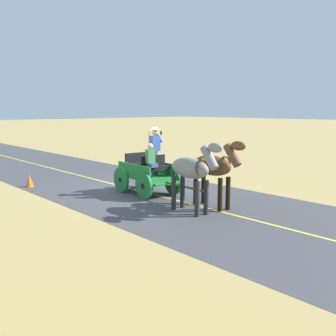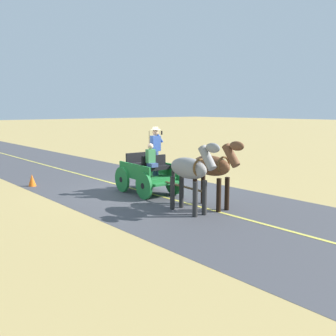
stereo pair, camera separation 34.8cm
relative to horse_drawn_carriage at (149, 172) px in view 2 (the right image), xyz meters
name	(u,v)px [view 2 (the right image)]	position (x,y,z in m)	size (l,w,h in m)	color
ground_plane	(139,191)	(-0.03, -0.65, -0.82)	(200.00, 200.00, 0.00)	tan
road_surface	(139,190)	(-0.03, -0.65, -0.81)	(6.56, 160.00, 0.01)	#424247
road_centre_stripe	(139,190)	(-0.03, -0.65, -0.81)	(0.12, 160.00, 0.00)	#DBCC4C
horse_drawn_carriage	(149,172)	(0.00, 0.00, 0.00)	(1.58, 4.52, 2.50)	#1E7233
horse_near_side	(213,167)	(-0.24, 3.06, 0.51)	(0.62, 2.13, 2.21)	brown
horse_off_side	(191,170)	(0.69, 2.99, 0.51)	(0.65, 2.13, 2.21)	gray
traffic_cone	(32,180)	(2.81, -4.19, -0.57)	(0.32, 0.32, 0.50)	orange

